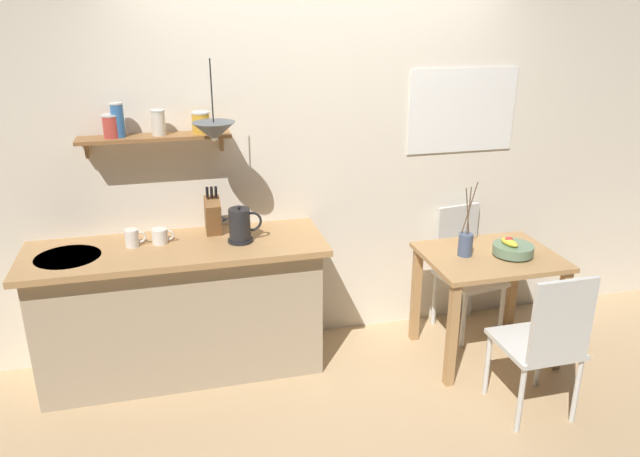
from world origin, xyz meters
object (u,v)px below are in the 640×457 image
Objects in this scene: knife_block at (213,215)px; dining_chair_near at (545,340)px; dining_table at (488,273)px; fruit_bowl at (513,248)px; electric_kettle at (240,225)px; coffee_mug_spare at (160,236)px; dining_chair_far at (464,265)px; pendant_lamp at (214,131)px; coffee_mug_by_sink at (132,238)px; twig_vase at (465,243)px.

dining_chair_near is at bearing -32.62° from knife_block.
knife_block reaches higher than dining_table.
fruit_bowl is 1.08× the size of electric_kettle.
dining_table is 3.55× the size of electric_kettle.
coffee_mug_spare reaches higher than dining_chair_near.
dining_chair_near reaches higher than dining_chair_far.
pendant_lamp is at bearing -173.28° from electric_kettle.
pendant_lamp reaches higher than coffee_mug_by_sink.
coffee_mug_by_sink is at bearing 171.93° from dining_table.
coffee_mug_by_sink is 0.27× the size of pendant_lamp.
electric_kettle is 1.81× the size of coffee_mug_spare.
coffee_mug_spare is at bearing 171.01° from dining_table.
coffee_mug_by_sink is at bearing -176.14° from coffee_mug_spare.
coffee_mug_by_sink reaches higher than coffee_mug_spare.
twig_vase is at bearing -13.25° from knife_block.
knife_block reaches higher than dining_chair_far.
twig_vase is 3.95× the size of coffee_mug_by_sink.
dining_table is at bearing -7.27° from pendant_lamp.
dining_chair_far is (0.05, 1.10, -0.01)m from dining_chair_near.
electric_kettle reaches higher than dining_table.
dining_table is at bearing -9.94° from twig_vase.
coffee_mug_by_sink is (-2.24, 1.03, 0.44)m from dining_chair_near.
twig_vase is at bearing 101.63° from dining_chair_near.
dining_chair_near is 2.36m from coffee_mug_spare.
dining_table is 1.67m from electric_kettle.
fruit_bowl is 2.42m from coffee_mug_by_sink.
dining_chair_far is at bearing 87.64° from dining_chair_near.
dining_chair_far is 0.53m from fruit_bowl.
knife_block is at bearing 98.28° from pendant_lamp.
pendant_lamp is at bearing -81.72° from knife_block.
pendant_lamp is at bearing -17.02° from coffee_mug_spare.
knife_block reaches higher than electric_kettle.
twig_vase is 1.75m from pendant_lamp.
fruit_bowl is 0.80× the size of knife_block.
coffee_mug_by_sink is (-2.26, 0.32, 0.35)m from dining_table.
dining_table is 2.01m from pendant_lamp.
electric_kettle is at bearing 6.72° from pendant_lamp.
dining_table is 2.15m from coffee_mug_spare.
coffee_mug_by_sink reaches higher than dining_table.
dining_chair_near is at bearing -26.67° from coffee_mug_spare.
electric_kettle is at bearing 171.83° from twig_vase.
knife_block is at bearing 147.38° from dining_chair_near.
coffee_mug_spare is (-2.07, 1.04, 0.43)m from dining_chair_near.
fruit_bowl is at bearing -19.98° from dining_table.
fruit_bowl is at bearing 77.31° from dining_chair_near.
dining_chair_far is 2.33m from coffee_mug_by_sink.
coffee_mug_by_sink reaches higher than fruit_bowl.
dining_chair_near is 2.23m from pendant_lamp.
electric_kettle is 0.52× the size of pendant_lamp.
dining_table is 2.63× the size of knife_block.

